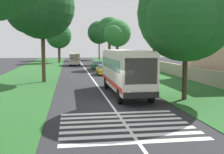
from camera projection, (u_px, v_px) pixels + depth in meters
The scene contains 18 objects.
ground at pixel (112, 106), 19.64m from camera, with size 160.00×160.00×0.00m, color #262628.
grass_verge_left at pixel (23, 81), 33.16m from camera, with size 120.00×8.00×0.04m, color #235623.
grass_verge_right at pixel (159, 79), 35.60m from camera, with size 120.00×8.00×0.04m, color #235623.
centre_line at pixel (93, 80), 34.39m from camera, with size 110.00×0.16×0.01m, color silver.
coach_bus at pixel (125, 69), 24.13m from camera, with size 11.16×2.62×3.73m.
zebra_crossing at pixel (126, 125), 14.88m from camera, with size 5.85×6.80×0.01m.
trailing_car_0 at pixel (104, 70), 40.73m from camera, with size 4.30×1.78×1.43m.
trailing_car_1 at pixel (97, 65), 50.13m from camera, with size 4.30×1.78×1.43m.
trailing_minibus_0 at pixel (74, 58), 59.51m from camera, with size 6.00×2.14×2.53m.
roadside_tree_left_1 at pixel (59, 33), 80.05m from camera, with size 7.30×5.85×10.71m.
roadside_tree_left_2 at pixel (58, 36), 68.24m from camera, with size 6.95×6.03×9.42m.
roadside_tree_left_3 at pixel (40, 8), 31.24m from camera, with size 8.62×7.21×11.95m.
roadside_tree_right_0 at pixel (98, 33), 82.46m from camera, with size 8.15×6.62×11.14m.
roadside_tree_right_1 at pixel (183, 16), 21.27m from camera, with size 9.11×7.29×10.16m.
roadside_tree_right_2 at pixel (116, 34), 50.20m from camera, with size 5.78×4.92×8.67m.
roadside_tree_right_3 at pixel (109, 30), 62.48m from camera, with size 6.47×5.32×10.32m.
utility_pole at pixel (154, 47), 26.79m from camera, with size 0.24×1.40×7.63m.
roadside_wall at pixel (171, 69), 40.93m from camera, with size 70.00×0.40×1.58m, color #9E937F.
Camera 1 is at (-19.09, 2.88, 4.12)m, focal length 45.80 mm.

